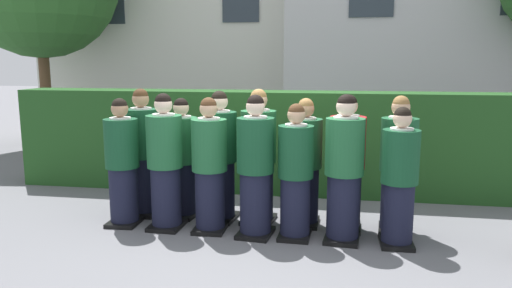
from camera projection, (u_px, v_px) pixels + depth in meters
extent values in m
plane|color=slate|center=(253.00, 234.00, 5.79)|extent=(60.00, 60.00, 0.00)
cylinder|color=black|center=(124.00, 196.00, 6.08)|extent=(0.35, 0.35, 0.73)
cube|color=black|center=(125.00, 222.00, 6.14)|extent=(0.38, 0.46, 0.05)
cylinder|color=#144728|center=(121.00, 143.00, 5.97)|extent=(0.41, 0.41, 0.60)
cylinder|color=white|center=(120.00, 119.00, 5.92)|extent=(0.26, 0.26, 0.03)
cube|color=navy|center=(127.00, 131.00, 6.14)|extent=(0.04, 0.01, 0.27)
sphere|color=tan|center=(120.00, 109.00, 5.90)|extent=(0.21, 0.21, 0.21)
sphere|color=black|center=(120.00, 106.00, 5.89)|extent=(0.19, 0.19, 0.19)
cylinder|color=black|center=(166.00, 197.00, 5.95)|extent=(0.37, 0.37, 0.76)
cube|color=black|center=(167.00, 225.00, 6.01)|extent=(0.40, 0.49, 0.05)
cylinder|color=#1E5B33|center=(164.00, 141.00, 5.83)|extent=(0.43, 0.43, 0.63)
cylinder|color=white|center=(164.00, 115.00, 5.78)|extent=(0.27, 0.27, 0.03)
cube|color=#236038|center=(170.00, 129.00, 6.01)|extent=(0.04, 0.01, 0.28)
sphere|color=beige|center=(163.00, 105.00, 5.76)|extent=(0.22, 0.22, 0.22)
sphere|color=black|center=(163.00, 101.00, 5.75)|extent=(0.20, 0.20, 0.20)
cube|color=white|center=(173.00, 145.00, 6.12)|extent=(0.15, 0.01, 0.20)
cylinder|color=black|center=(210.00, 201.00, 5.85)|extent=(0.36, 0.36, 0.74)
cube|color=black|center=(211.00, 228.00, 5.91)|extent=(0.38, 0.47, 0.05)
cylinder|color=#1E5B33|center=(209.00, 145.00, 5.74)|extent=(0.42, 0.42, 0.62)
cylinder|color=white|center=(209.00, 119.00, 5.68)|extent=(0.26, 0.26, 0.03)
cube|color=navy|center=(213.00, 132.00, 5.91)|extent=(0.04, 0.01, 0.27)
sphere|color=tan|center=(209.00, 109.00, 5.66)|extent=(0.21, 0.21, 0.21)
sphere|color=#472D19|center=(208.00, 106.00, 5.66)|extent=(0.19, 0.19, 0.19)
cube|color=white|center=(215.00, 149.00, 6.02)|extent=(0.15, 0.01, 0.20)
cylinder|color=black|center=(255.00, 204.00, 5.69)|extent=(0.37, 0.37, 0.76)
cube|color=black|center=(255.00, 233.00, 5.75)|extent=(0.43, 0.51, 0.05)
cylinder|color=#144728|center=(255.00, 145.00, 5.57)|extent=(0.43, 0.43, 0.63)
cylinder|color=white|center=(255.00, 117.00, 5.51)|extent=(0.27, 0.27, 0.03)
cube|color=gold|center=(260.00, 132.00, 5.74)|extent=(0.04, 0.02, 0.28)
sphere|color=beige|center=(255.00, 107.00, 5.49)|extent=(0.22, 0.22, 0.22)
sphere|color=black|center=(255.00, 103.00, 5.48)|extent=(0.20, 0.20, 0.20)
cube|color=white|center=(262.00, 149.00, 5.85)|extent=(0.15, 0.02, 0.20)
cylinder|color=black|center=(295.00, 207.00, 5.62)|extent=(0.34, 0.34, 0.72)
cube|color=black|center=(295.00, 235.00, 5.68)|extent=(0.38, 0.46, 0.05)
cylinder|color=#144728|center=(296.00, 152.00, 5.51)|extent=(0.41, 0.41, 0.60)
cylinder|color=white|center=(296.00, 125.00, 5.46)|extent=(0.25, 0.25, 0.03)
cube|color=gold|center=(298.00, 139.00, 5.68)|extent=(0.04, 0.01, 0.26)
sphere|color=tan|center=(296.00, 115.00, 5.44)|extent=(0.20, 0.20, 0.20)
sphere|color=#472D19|center=(296.00, 112.00, 5.43)|extent=(0.19, 0.19, 0.19)
cube|color=white|center=(298.00, 155.00, 5.78)|extent=(0.15, 0.01, 0.20)
cylinder|color=black|center=(343.00, 208.00, 5.53)|extent=(0.37, 0.37, 0.77)
cube|color=black|center=(342.00, 238.00, 5.59)|extent=(0.43, 0.52, 0.05)
cylinder|color=#1E5B33|center=(345.00, 147.00, 5.41)|extent=(0.44, 0.44, 0.64)
cylinder|color=white|center=(346.00, 118.00, 5.35)|extent=(0.27, 0.27, 0.03)
cube|color=gold|center=(347.00, 133.00, 5.58)|extent=(0.04, 0.02, 0.28)
sphere|color=beige|center=(346.00, 107.00, 5.33)|extent=(0.22, 0.22, 0.22)
sphere|color=black|center=(346.00, 103.00, 5.32)|extent=(0.20, 0.20, 0.20)
cylinder|color=black|center=(398.00, 214.00, 5.38)|extent=(0.34, 0.34, 0.71)
cube|color=black|center=(396.00, 243.00, 5.44)|extent=(0.37, 0.45, 0.05)
cylinder|color=#144728|center=(401.00, 157.00, 5.27)|extent=(0.40, 0.40, 0.59)
cylinder|color=white|center=(402.00, 129.00, 5.22)|extent=(0.25, 0.25, 0.03)
cube|color=#236038|center=(399.00, 143.00, 5.44)|extent=(0.04, 0.01, 0.26)
sphere|color=beige|center=(402.00, 119.00, 5.20)|extent=(0.20, 0.20, 0.20)
sphere|color=black|center=(403.00, 115.00, 5.20)|extent=(0.19, 0.19, 0.19)
cube|color=white|center=(397.00, 160.00, 5.54)|extent=(0.15, 0.01, 0.20)
cylinder|color=black|center=(144.00, 186.00, 6.49)|extent=(0.37, 0.37, 0.77)
cube|color=black|center=(145.00, 212.00, 6.56)|extent=(0.42, 0.50, 0.05)
cylinder|color=#144728|center=(142.00, 133.00, 6.37)|extent=(0.44, 0.44, 0.64)
cylinder|color=white|center=(141.00, 109.00, 6.32)|extent=(0.27, 0.27, 0.03)
cube|color=gold|center=(148.00, 122.00, 6.55)|extent=(0.04, 0.01, 0.28)
sphere|color=tan|center=(141.00, 99.00, 6.30)|extent=(0.22, 0.22, 0.22)
sphere|color=#472D19|center=(140.00, 96.00, 6.29)|extent=(0.20, 0.20, 0.20)
cube|color=white|center=(151.00, 137.00, 6.66)|extent=(0.15, 0.02, 0.20)
cylinder|color=black|center=(183.00, 189.00, 6.40)|extent=(0.34, 0.34, 0.72)
cube|color=black|center=(184.00, 214.00, 6.46)|extent=(0.41, 0.48, 0.05)
cylinder|color=#1E5B33|center=(182.00, 140.00, 6.29)|extent=(0.41, 0.41, 0.60)
cylinder|color=white|center=(181.00, 117.00, 6.24)|extent=(0.25, 0.25, 0.03)
cube|color=navy|center=(188.00, 129.00, 6.45)|extent=(0.04, 0.02, 0.26)
sphere|color=beige|center=(181.00, 108.00, 6.22)|extent=(0.20, 0.20, 0.20)
sphere|color=black|center=(181.00, 105.00, 6.21)|extent=(0.19, 0.19, 0.19)
cube|color=white|center=(190.00, 144.00, 6.56)|extent=(0.15, 0.02, 0.20)
cylinder|color=black|center=(220.00, 190.00, 6.26)|extent=(0.37, 0.37, 0.77)
cube|color=black|center=(221.00, 217.00, 6.32)|extent=(0.43, 0.51, 0.05)
cylinder|color=#144728|center=(220.00, 137.00, 6.14)|extent=(0.43, 0.43, 0.63)
cylinder|color=white|center=(219.00, 111.00, 6.09)|extent=(0.27, 0.27, 0.03)
cube|color=navy|center=(225.00, 125.00, 6.32)|extent=(0.04, 0.02, 0.28)
sphere|color=beige|center=(219.00, 102.00, 6.06)|extent=(0.22, 0.22, 0.22)
sphere|color=black|center=(219.00, 99.00, 6.06)|extent=(0.20, 0.20, 0.20)
cylinder|color=black|center=(258.00, 192.00, 6.17)|extent=(0.37, 0.37, 0.78)
cube|color=black|center=(258.00, 219.00, 6.24)|extent=(0.44, 0.52, 0.05)
cylinder|color=#1E5B33|center=(258.00, 137.00, 6.05)|extent=(0.44, 0.44, 0.65)
cylinder|color=white|center=(258.00, 110.00, 6.00)|extent=(0.27, 0.27, 0.03)
cube|color=#236038|center=(263.00, 124.00, 6.23)|extent=(0.04, 0.02, 0.28)
sphere|color=tan|center=(259.00, 100.00, 5.97)|extent=(0.22, 0.22, 0.22)
sphere|color=olive|center=(259.00, 97.00, 5.97)|extent=(0.20, 0.20, 0.20)
cube|color=white|center=(264.00, 141.00, 6.33)|extent=(0.15, 0.02, 0.20)
cylinder|color=black|center=(304.00, 196.00, 6.07)|extent=(0.35, 0.35, 0.73)
cube|color=black|center=(304.00, 222.00, 6.13)|extent=(0.38, 0.47, 0.05)
cylinder|color=#19512D|center=(305.00, 143.00, 5.96)|extent=(0.41, 0.41, 0.60)
cylinder|color=white|center=(306.00, 119.00, 5.90)|extent=(0.26, 0.26, 0.03)
cube|color=gold|center=(307.00, 131.00, 6.13)|extent=(0.04, 0.01, 0.27)
sphere|color=tan|center=(306.00, 109.00, 5.88)|extent=(0.21, 0.21, 0.21)
sphere|color=olive|center=(306.00, 106.00, 5.88)|extent=(0.19, 0.19, 0.19)
cylinder|color=black|center=(346.00, 199.00, 5.91)|extent=(0.36, 0.36, 0.76)
cube|color=black|center=(345.00, 226.00, 5.97)|extent=(0.40, 0.48, 0.05)
cylinder|color=#AD191E|center=(347.00, 143.00, 5.79)|extent=(0.43, 0.43, 0.63)
cylinder|color=white|center=(348.00, 116.00, 5.73)|extent=(0.27, 0.27, 0.03)
cube|color=gold|center=(348.00, 130.00, 5.96)|extent=(0.04, 0.01, 0.28)
sphere|color=beige|center=(349.00, 106.00, 5.71)|extent=(0.21, 0.21, 0.21)
sphere|color=black|center=(349.00, 103.00, 5.71)|extent=(0.20, 0.20, 0.20)
cube|color=white|center=(348.00, 147.00, 6.07)|extent=(0.15, 0.01, 0.20)
cylinder|color=black|center=(396.00, 202.00, 5.79)|extent=(0.36, 0.36, 0.76)
cube|color=black|center=(395.00, 230.00, 5.85)|extent=(0.42, 0.50, 0.05)
cylinder|color=#19512D|center=(399.00, 145.00, 5.67)|extent=(0.43, 0.43, 0.62)
cylinder|color=white|center=(400.00, 118.00, 5.62)|extent=(0.26, 0.26, 0.03)
cube|color=navy|center=(399.00, 132.00, 5.84)|extent=(0.04, 0.02, 0.27)
sphere|color=tan|center=(401.00, 107.00, 5.60)|extent=(0.21, 0.21, 0.21)
sphere|color=olive|center=(401.00, 104.00, 5.59)|extent=(0.20, 0.20, 0.20)
cube|color=white|center=(398.00, 149.00, 5.95)|extent=(0.15, 0.02, 0.20)
cube|color=#214C1E|center=(275.00, 142.00, 7.59)|extent=(8.27, 0.70, 1.57)
cube|color=silver|center=(426.00, 29.00, 11.95)|extent=(6.53, 4.48, 5.59)
cube|color=silver|center=(196.00, 33.00, 13.92)|extent=(7.62, 3.84, 5.64)
cube|color=#2D3842|center=(107.00, 2.00, 12.21)|extent=(0.90, 0.04, 1.10)
cylinder|color=brown|center=(47.00, 102.00, 11.18)|extent=(0.24, 0.24, 2.19)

